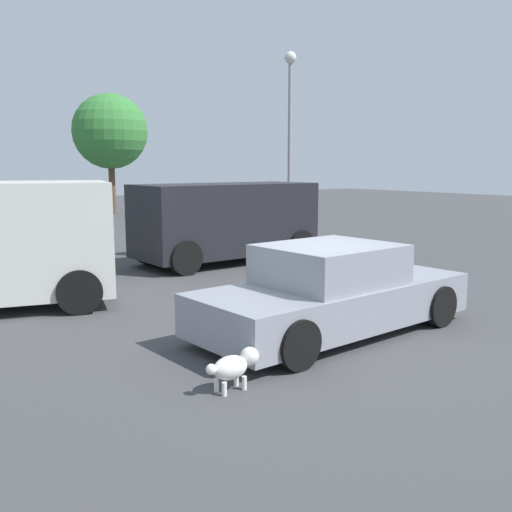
# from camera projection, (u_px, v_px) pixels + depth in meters

# --- Properties ---
(ground_plane) EXTENTS (80.00, 80.00, 0.00)m
(ground_plane) POSITION_uv_depth(u_px,v_px,m) (311.00, 332.00, 8.58)
(ground_plane) COLOR #424244
(sedan_foreground) EXTENTS (4.55, 2.11, 1.33)m
(sedan_foreground) POSITION_uv_depth(u_px,v_px,m) (332.00, 293.00, 8.46)
(sedan_foreground) COLOR gray
(sedan_foreground) RESTS_ON ground_plane
(dog) EXTENTS (0.71, 0.30, 0.45)m
(dog) POSITION_uv_depth(u_px,v_px,m) (234.00, 366.00, 6.33)
(dog) COLOR white
(dog) RESTS_ON ground_plane
(suv_dark) EXTENTS (4.75, 2.20, 2.02)m
(suv_dark) POSITION_uv_depth(u_px,v_px,m) (226.00, 220.00, 14.63)
(suv_dark) COLOR black
(suv_dark) RESTS_ON ground_plane
(pedestrian) EXTENTS (0.43, 0.47, 1.57)m
(pedestrian) POSITION_uv_depth(u_px,v_px,m) (155.00, 222.00, 15.76)
(pedestrian) COLOR gray
(pedestrian) RESTS_ON ground_plane
(light_post_mid) EXTENTS (0.44, 0.44, 6.64)m
(light_post_mid) POSITION_uv_depth(u_px,v_px,m) (290.00, 111.00, 21.34)
(light_post_mid) COLOR gray
(light_post_mid) RESTS_ON ground_plane
(tree_back_right) EXTENTS (3.82, 3.82, 6.14)m
(tree_back_right) POSITION_uv_depth(u_px,v_px,m) (110.00, 132.00, 29.26)
(tree_back_right) COLOR brown
(tree_back_right) RESTS_ON ground_plane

